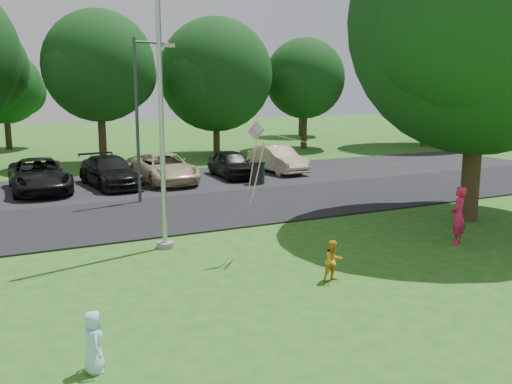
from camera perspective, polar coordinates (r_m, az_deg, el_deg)
name	(u,v)px	position (r m, az deg, el deg)	size (l,w,h in m)	color
ground	(370,282)	(14.02, 11.37, -8.85)	(120.00, 120.00, 0.00)	#255F19
park_road	(223,208)	(21.54, -3.36, -1.62)	(60.00, 6.00, 0.06)	black
parking_strip	(169,182)	(27.54, -8.65, 1.01)	(42.00, 7.00, 0.06)	black
flagpole	(161,102)	(16.09, -9.50, 8.89)	(0.50, 0.50, 10.00)	#B7BABF
street_lamp	(142,105)	(22.66, -11.30, 8.48)	(1.76, 0.59, 6.36)	#3F3F44
trash_can	(258,173)	(26.45, 0.17, 1.87)	(0.69, 0.69, 1.09)	black
big_tree	(481,28)	(20.54, 21.60, 15.04)	(9.36, 8.71, 11.01)	#332316
tree_row	(147,66)	(35.98, -10.80, 12.31)	(64.35, 11.94, 10.88)	#332316
horizon_trees	(145,88)	(45.92, -11.03, 10.19)	(77.46, 7.20, 7.02)	#332316
parked_cars	(148,169)	(27.07, -10.74, 2.31)	(13.87, 5.15, 1.42)	black
woman	(458,215)	(17.69, 19.55, -2.23)	(0.63, 0.41, 1.73)	#D71C4F
child_yellow	(333,261)	(13.82, 7.73, -6.83)	(0.49, 0.38, 1.01)	gold
child_blue	(94,342)	(9.95, -15.94, -14.22)	(0.51, 0.34, 1.05)	#A5EBFE
kite	(263,149)	(15.08, 0.70, 4.33)	(6.14, 1.71, 2.29)	pink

